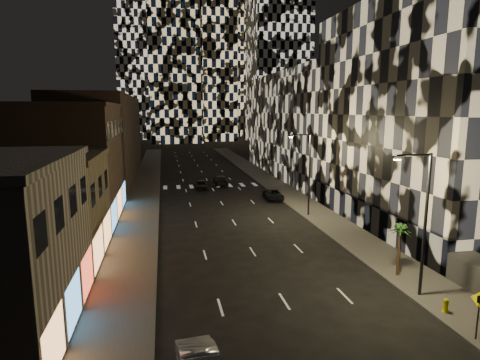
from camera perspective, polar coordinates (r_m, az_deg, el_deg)
name	(u,v)px	position (r m, az deg, el deg)	size (l,w,h in m)	color
sidewalk_left	(145,188)	(62.35, -13.35, -1.07)	(4.00, 120.00, 0.15)	#47443F
sidewalk_right	(273,183)	(64.57, 4.66, -0.46)	(4.00, 120.00, 0.15)	#47443F
curb_left	(159,187)	(62.29, -11.42, -1.01)	(0.20, 120.00, 0.15)	#4C4C47
curb_right	(260,184)	(64.05, 2.85, -0.53)	(0.20, 120.00, 0.15)	#4C4C47
retail_tan	(33,212)	(34.56, -27.33, -4.04)	(10.00, 10.00, 8.00)	olive
retail_brown	(68,164)	(46.14, -23.21, 2.05)	(10.00, 15.00, 12.00)	brown
retail_filler_left	(104,138)	(72.04, -18.84, 5.67)	(10.00, 40.00, 14.00)	brown
midrise_right	(440,117)	(44.79, 26.60, 8.02)	(16.00, 25.00, 22.00)	#232326
midrise_base	(363,214)	(41.85, 17.14, -4.60)	(0.60, 25.00, 3.00)	#383838
midrise_filler_right	(317,125)	(73.41, 10.90, 7.65)	(16.00, 40.00, 18.00)	#232326
tower_right_mid	(279,1)	(156.87, 5.54, 24.01)	(20.00, 20.00, 100.00)	black
tower_center_low	(174,7)	(155.46, -9.43, 23.11)	(18.00, 18.00, 95.00)	black
streetlight_near	(422,215)	(26.95, 24.51, -4.56)	(2.55, 0.25, 9.00)	black
streetlight_far	(307,169)	(44.43, 9.58, 1.60)	(2.55, 0.25, 9.00)	black
car_dark_midlane	(202,185)	(60.08, -5.45, -0.67)	(1.61, 4.01, 1.37)	black
car_dark_oncoming	(221,180)	(63.30, -2.77, -0.03)	(2.11, 5.18, 1.50)	black
car_dark_rightlane	(273,195)	(53.11, 4.76, -2.09)	(2.17, 4.70, 1.31)	black
fire_hydrant	(446,306)	(26.99, 27.23, -15.61)	(0.41, 0.39, 0.82)	yellow
ped_sign	(479,307)	(24.32, 30.86, -15.27)	(0.39, 0.80, 2.58)	black
palm_tree	(400,233)	(30.31, 21.85, -7.00)	(1.88, 1.90, 3.72)	#47331E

